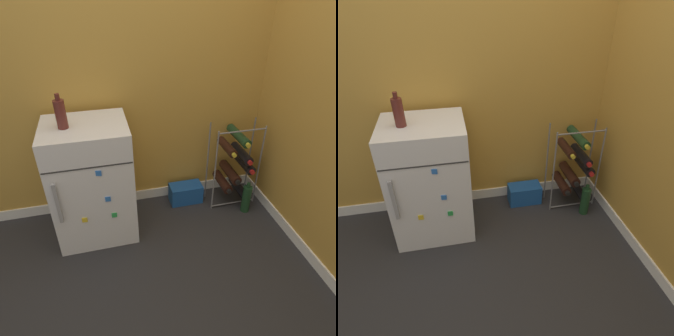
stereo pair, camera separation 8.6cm
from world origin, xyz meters
The scene contains 7 objects.
ground_plane centered at (0.00, 0.00, 0.00)m, with size 14.00×14.00×0.00m, color #28282B.
wall_back centered at (0.00, 0.58, 1.24)m, with size 6.86×0.07×2.50m.
mini_fridge centered at (-0.49, 0.26, 0.45)m, with size 0.56×0.50×0.90m.
wine_rack centered at (0.67, 0.34, 0.37)m, with size 0.40×0.33×0.73m.
soda_box centered at (0.27, 0.42, 0.08)m, with size 0.28×0.15×0.17m.
fridge_top_bottle centered at (-0.61, 0.24, 0.99)m, with size 0.07×0.07×0.22m.
loose_bottle_floor centered at (0.73, 0.17, 0.13)m, with size 0.07×0.07×0.28m.
Camera 1 is at (-0.40, -1.59, 1.70)m, focal length 32.00 mm.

